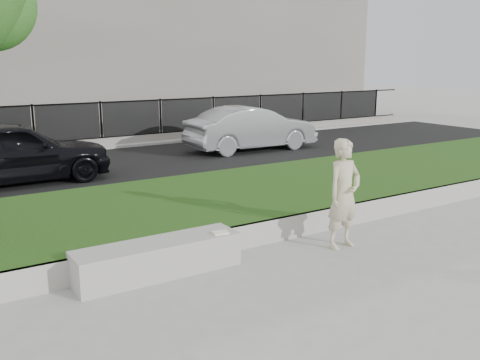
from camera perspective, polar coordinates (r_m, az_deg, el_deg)
ground at (r=7.79m, az=2.92°, el=-9.90°), size 90.00×90.00×0.00m
grass_bank at (r=10.18m, az=-6.93°, el=-3.30°), size 34.00×4.00×0.40m
grass_kerb at (r=8.53m, az=-1.14°, el=-6.40°), size 34.00×0.08×0.40m
street at (r=15.23m, az=-15.97°, el=0.99°), size 34.00×7.00×0.04m
far_pavement at (r=19.52m, az=-19.84°, el=3.35°), size 34.00×3.00×0.12m
iron_fence at (r=18.49m, az=-19.25°, el=4.42°), size 32.00×0.30×1.50m
stone_bench at (r=7.74m, az=-8.70°, el=-8.24°), size 2.40×0.60×0.49m
man at (r=8.72m, az=11.02°, el=-1.47°), size 0.67×0.46×1.78m
book at (r=7.91m, az=-2.10°, el=-5.63°), size 0.25×0.20×0.03m
car_dark at (r=13.98m, az=-23.11°, el=2.75°), size 4.56×1.86×1.55m
car_silver at (r=17.75m, az=1.23°, el=5.53°), size 4.44×1.67×1.45m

